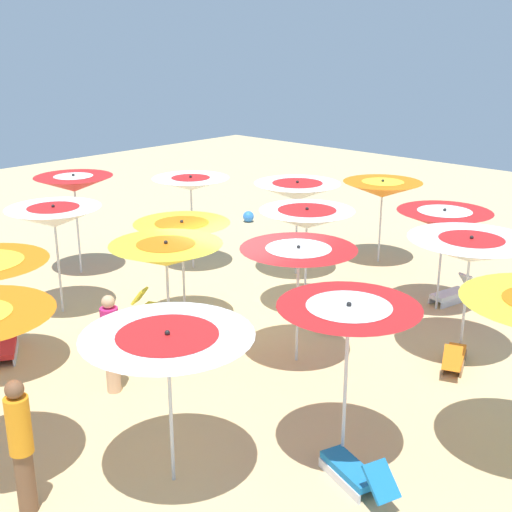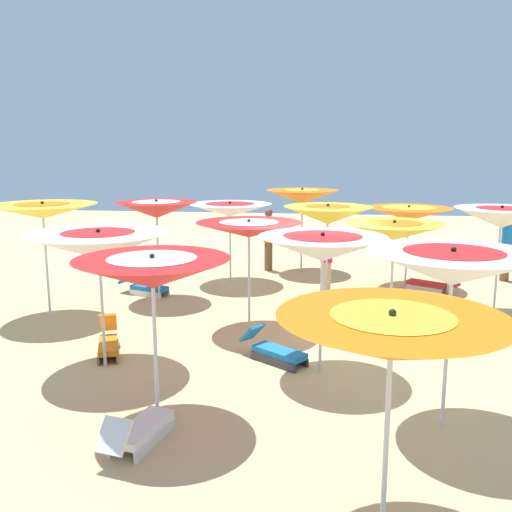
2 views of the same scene
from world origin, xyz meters
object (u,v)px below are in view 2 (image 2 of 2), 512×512
object	(u,v)px
lounger_4	(146,287)
lounger_5	(423,320)
beach_umbrella_6	(394,231)
beachgoer_2	(326,258)
beach_umbrella_5	(323,248)
beach_umbrella_13	(157,210)
beachgoer_0	(269,238)
lounger_3	(108,343)
beach_umbrella_11	(409,213)
beach_umbrella_10	(328,215)
beach_umbrella_1	(452,267)
beachgoer_1	(507,245)
lounger_2	(431,284)
beach_umbrella_14	(230,210)
lounger_1	(139,431)
beach_umbrella_15	(302,197)
lounger_0	(275,351)
beach_umbrella_9	(249,229)
beach_umbrella_7	(501,218)
beach_umbrella_0	(391,337)
beach_umbrella_12	(43,211)
beach_umbrella_4	(153,273)
beach_umbrella_8	(99,245)

from	to	relation	value
lounger_4	lounger_5	xyz separation A→B (m)	(1.89, 6.43, -0.01)
beach_umbrella_6	beachgoer_2	distance (m)	3.21
beach_umbrella_5	beachgoer_2	world-z (taller)	beach_umbrella_5
beach_umbrella_6	beachgoer_2	bearing A→B (deg)	-154.58
beach_umbrella_13	beachgoer_0	bearing A→B (deg)	147.63
lounger_3	beach_umbrella_11	bearing A→B (deg)	113.39
beach_umbrella_10	beach_umbrella_13	world-z (taller)	beach_umbrella_13
beach_umbrella_13	lounger_3	world-z (taller)	beach_umbrella_13
beach_umbrella_1	beachgoer_1	world-z (taller)	beach_umbrella_1
beach_umbrella_5	lounger_2	size ratio (longest dim) A/B	1.79
beach_umbrella_14	beachgoer_2	size ratio (longest dim) A/B	1.28
lounger_1	lounger_2	distance (m)	9.54
beach_umbrella_13	beach_umbrella_15	world-z (taller)	beach_umbrella_15
beachgoer_1	beach_umbrella_15	bearing A→B (deg)	124.25
beach_umbrella_1	lounger_3	distance (m)	6.03
beach_umbrella_11	beach_umbrella_15	size ratio (longest dim) A/B	0.90
beach_umbrella_5	lounger_0	size ratio (longest dim) A/B	1.83
beachgoer_0	lounger_1	bearing A→B (deg)	-160.61
beachgoer_1	beach_umbrella_13	bearing A→B (deg)	148.19
beach_umbrella_9	beach_umbrella_15	bearing A→B (deg)	172.04
beach_umbrella_5	beach_umbrella_10	size ratio (longest dim) A/B	0.96
beachgoer_0	beach_umbrella_7	bearing A→B (deg)	-103.23
beach_umbrella_0	lounger_4	xyz separation A→B (m)	(-8.24, -5.05, -1.76)
beach_umbrella_5	beachgoer_2	distance (m)	5.16
beach_umbrella_6	beach_umbrella_12	distance (m)	7.21
beach_umbrella_6	beach_umbrella_12	size ratio (longest dim) A/B	0.89
beach_umbrella_5	lounger_2	world-z (taller)	beach_umbrella_5
beach_umbrella_5	beach_umbrella_15	xyz separation A→B (m)	(-7.56, -0.69, 0.16)
beach_umbrella_4	lounger_5	world-z (taller)	beach_umbrella_4
beach_umbrella_6	beach_umbrella_7	size ratio (longest dim) A/B	0.93
beach_umbrella_13	beachgoer_2	size ratio (longest dim) A/B	1.39
beach_umbrella_1	beach_umbrella_14	size ratio (longest dim) A/B	1.08
lounger_5	beachgoer_0	xyz separation A→B (m)	(-5.13, -3.70, 0.78)
beach_umbrella_8	beach_umbrella_15	bearing A→B (deg)	159.86
beachgoer_0	lounger_0	bearing A→B (deg)	-150.77
beach_umbrella_11	lounger_3	bearing A→B (deg)	-45.60
lounger_5	beachgoer_1	size ratio (longest dim) A/B	0.61
beach_umbrella_0	beach_umbrella_9	bearing A→B (deg)	-160.43
beach_umbrella_7	beach_umbrella_5	bearing A→B (deg)	-45.05
beach_umbrella_12	beach_umbrella_15	bearing A→B (deg)	135.65
beach_umbrella_14	lounger_0	xyz separation A→B (m)	(5.58, 1.76, -1.79)
beach_umbrella_14	lounger_5	bearing A→B (deg)	52.80
lounger_2	beachgoer_0	world-z (taller)	beachgoer_0
beach_umbrella_8	beach_umbrella_9	xyz separation A→B (m)	(-2.31, 2.10, -0.04)
beach_umbrella_11	lounger_5	xyz separation A→B (m)	(3.63, -0.11, -1.74)
beach_umbrella_8	beach_umbrella_12	world-z (taller)	beach_umbrella_12
beach_umbrella_12	beach_umbrella_13	bearing A→B (deg)	132.09
beach_umbrella_4	beach_umbrella_5	bearing A→B (deg)	132.86
beach_umbrella_11	lounger_5	distance (m)	4.03
beach_umbrella_13	lounger_0	distance (m)	5.24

